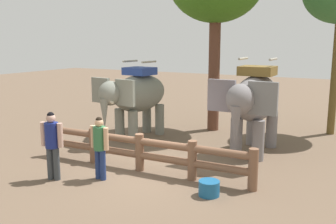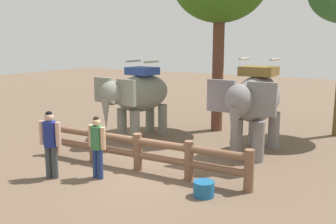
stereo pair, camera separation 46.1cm
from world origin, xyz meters
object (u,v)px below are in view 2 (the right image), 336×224
Objects in this scene: elephant_center at (255,101)px; tourist_woman_in_black at (97,143)px; log_fence at (138,149)px; elephant_near_left at (139,95)px; feed_bucket at (204,189)px; tourist_man_in_blue at (50,140)px.

tourist_woman_in_black is at bearing -123.73° from elephant_center.
log_fence is 1.96× the size of elephant_near_left.
elephant_center reaches higher than log_fence.
tourist_woman_in_black is at bearing -172.36° from feed_bucket.
log_fence is 1.24m from tourist_woman_in_black.
elephant_near_left is 4.67m from tourist_man_in_blue.
elephant_near_left is at bearing 125.22° from log_fence.
tourist_man_in_blue is (-1.06, -0.61, 0.08)m from tourist_woman_in_black.
tourist_man_in_blue is (-1.58, -1.68, 0.44)m from log_fence.
log_fence is 2.35m from tourist_man_in_blue.
elephant_near_left is at bearing 141.00° from feed_bucket.
log_fence reaches higher than feed_bucket.
elephant_center is at bearing 2.40° from elephant_near_left.
elephant_center reaches higher than elephant_near_left.
feed_bucket is at bearing 7.64° from tourist_woman_in_black.
tourist_woman_in_black is 3.37× the size of feed_bucket.
elephant_center is (2.27, 3.11, 1.11)m from log_fence.
tourist_man_in_blue is 3.63× the size of feed_bucket.
tourist_woman_in_black is (-2.79, -4.18, -0.75)m from elephant_center.
tourist_woman_in_black is 3.04m from feed_bucket.
feed_bucket is at bearing 14.20° from tourist_man_in_blue.
tourist_woman_in_black reaches higher than log_fence.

